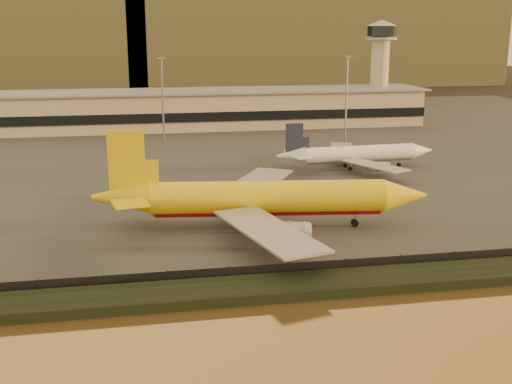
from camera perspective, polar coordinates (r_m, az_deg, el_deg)
ground at (r=98.58m, az=-0.05°, el=-5.11°), size 900.00×900.00×0.00m
embankment at (r=82.79m, az=2.13°, el=-8.50°), size 320.00×7.00×1.40m
tarmac at (r=190.00m, az=-5.32°, el=4.35°), size 320.00×220.00×0.20m
perimeter_fence at (r=86.18m, az=1.54°, el=-7.12°), size 300.00×0.05×2.20m
terminal_building at (r=218.57m, az=-9.95°, el=7.13°), size 202.00×25.00×12.60m
control_tower at (r=239.07m, az=10.97°, el=11.40°), size 11.20×11.20×35.50m
apron_light_masts at (r=170.30m, az=0.29°, el=8.56°), size 152.20×12.20×25.40m
distant_hills at (r=431.41m, az=-11.44°, el=13.86°), size 470.00×160.00×70.00m
dhl_cargo_jet at (r=106.84m, az=0.53°, el=-0.64°), size 56.16×54.57×16.77m
white_narrowbody_jet at (r=155.39m, az=8.93°, el=3.32°), size 39.70×38.74×11.41m
gse_vehicle_yellow at (r=128.87m, az=-1.98°, el=0.11°), size 4.55×2.44×1.96m
gse_vehicle_white at (r=128.24m, az=-10.71°, el=-0.19°), size 4.51×2.05×2.02m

